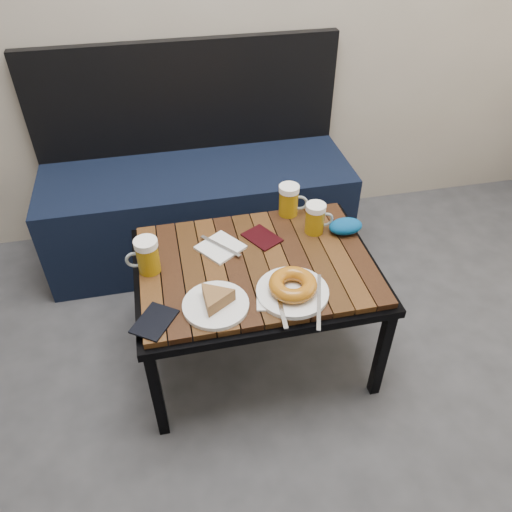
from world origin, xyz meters
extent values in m
cube|color=black|center=(-0.06, 1.74, 0.23)|extent=(1.40, 0.50, 0.45)
cube|color=black|center=(-0.06, 1.97, 0.70)|extent=(1.40, 0.05, 0.50)
cube|color=black|center=(-0.32, 0.75, 0.21)|extent=(0.04, 0.03, 0.42)
cube|color=black|center=(0.46, 0.75, 0.21)|extent=(0.04, 0.03, 0.42)
cube|color=black|center=(-0.32, 1.31, 0.21)|extent=(0.04, 0.04, 0.42)
cube|color=black|center=(0.46, 1.31, 0.21)|extent=(0.04, 0.04, 0.42)
cube|color=black|center=(0.07, 1.03, 0.43)|extent=(0.84, 0.62, 0.03)
cube|color=#35210C|center=(0.07, 1.03, 0.46)|extent=(0.80, 0.58, 0.02)
cylinder|color=#9C740C|center=(-0.29, 1.07, 0.52)|extent=(0.08, 0.08, 0.10)
cylinder|color=white|center=(-0.29, 1.07, 0.59)|extent=(0.08, 0.08, 0.02)
torus|color=#8C999E|center=(-0.34, 1.07, 0.52)|extent=(0.06, 0.01, 0.06)
cylinder|color=#9C740C|center=(0.25, 1.29, 0.52)|extent=(0.09, 0.09, 0.10)
cylinder|color=white|center=(0.25, 1.29, 0.59)|extent=(0.08, 0.08, 0.02)
torus|color=#8C999E|center=(0.29, 1.28, 0.52)|extent=(0.06, 0.03, 0.06)
cylinder|color=#9C740C|center=(0.32, 1.16, 0.52)|extent=(0.07, 0.07, 0.10)
cylinder|color=white|center=(0.32, 1.16, 0.58)|extent=(0.07, 0.07, 0.02)
torus|color=#8C999E|center=(0.36, 1.16, 0.52)|extent=(0.06, 0.01, 0.06)
cylinder|color=white|center=(-0.10, 0.85, 0.48)|extent=(0.21, 0.21, 0.01)
cylinder|color=white|center=(0.15, 0.86, 0.48)|extent=(0.23, 0.23, 0.02)
torus|color=#8E510C|center=(0.15, 0.86, 0.51)|extent=(0.16, 0.16, 0.05)
cube|color=#A5A8AD|center=(0.22, 0.79, 0.49)|extent=(0.09, 0.24, 0.00)
cube|color=#A5A8AD|center=(0.09, 0.79, 0.49)|extent=(0.03, 0.18, 0.00)
cube|color=white|center=(-0.04, 1.14, 0.48)|extent=(0.19, 0.19, 0.01)
cube|color=#A5A8AD|center=(-0.04, 1.14, 0.48)|extent=(0.13, 0.15, 0.00)
cube|color=white|center=(0.09, 0.84, 0.48)|extent=(0.13, 0.12, 0.01)
cube|color=black|center=(-0.29, 0.83, 0.48)|extent=(0.16, 0.17, 0.01)
cube|color=black|center=(0.12, 1.16, 0.48)|extent=(0.15, 0.16, 0.01)
ellipsoid|color=navy|center=(0.43, 1.13, 0.50)|extent=(0.13, 0.08, 0.06)
camera|label=1|loc=(-0.21, -0.25, 1.59)|focal=35.00mm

